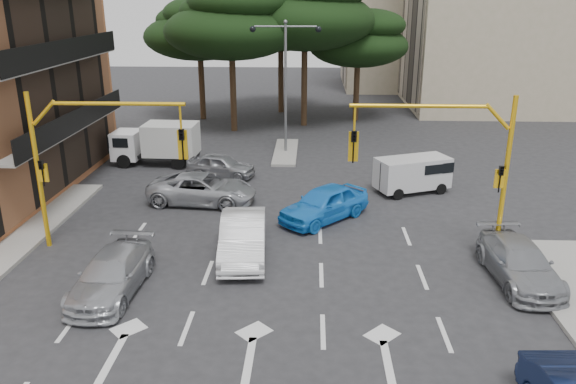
# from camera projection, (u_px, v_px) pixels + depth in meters

# --- Properties ---
(ground) EXTENTS (120.00, 120.00, 0.00)m
(ground) POSITION_uv_depth(u_px,v_px,m) (264.00, 274.00, 19.69)
(ground) COLOR #28282B
(ground) RESTS_ON ground
(median_strip) EXTENTS (1.40, 6.00, 0.15)m
(median_strip) POSITION_uv_depth(u_px,v_px,m) (286.00, 152.00, 34.75)
(median_strip) COLOR gray
(median_strip) RESTS_ON ground
(apartment_beige_far) EXTENTS (16.20, 12.15, 16.70)m
(apartment_beige_far) POSITION_uv_depth(u_px,v_px,m) (423.00, 4.00, 57.88)
(apartment_beige_far) COLOR tan
(apartment_beige_far) RESTS_ON ground
(pine_left_near) EXTENTS (9.15, 9.15, 10.23)m
(pine_left_near) POSITION_uv_depth(u_px,v_px,m) (232.00, 21.00, 38.03)
(pine_left_near) COLOR #382616
(pine_left_near) RESTS_ON ground
(pine_center) EXTENTS (9.98, 9.98, 11.16)m
(pine_center) POSITION_uv_depth(u_px,v_px,m) (306.00, 10.00, 39.49)
(pine_center) COLOR #382616
(pine_center) RESTS_ON ground
(pine_left_far) EXTENTS (8.32, 8.32, 9.30)m
(pine_left_far) POSITION_uv_depth(u_px,v_px,m) (200.00, 28.00, 42.15)
(pine_left_far) COLOR #382616
(pine_left_far) RESTS_ON ground
(pine_right) EXTENTS (7.49, 7.49, 8.37)m
(pine_right) POSITION_uv_depth(u_px,v_px,m) (359.00, 38.00, 41.90)
(pine_right) COLOR #382616
(pine_right) RESTS_ON ground
(pine_back) EXTENTS (9.15, 9.15, 10.23)m
(pine_back) POSITION_uv_depth(u_px,v_px,m) (281.00, 17.00, 44.51)
(pine_back) COLOR #382616
(pine_back) RESTS_ON ground
(signal_mast_right) EXTENTS (5.79, 0.37, 6.00)m
(signal_mast_right) POSITION_uv_depth(u_px,v_px,m) (457.00, 154.00, 20.01)
(signal_mast_right) COLOR yellow
(signal_mast_right) RESTS_ON ground
(signal_mast_left) EXTENTS (5.79, 0.37, 6.00)m
(signal_mast_left) POSITION_uv_depth(u_px,v_px,m) (82.00, 150.00, 20.56)
(signal_mast_left) COLOR yellow
(signal_mast_left) RESTS_ON ground
(street_lamp_center) EXTENTS (4.16, 0.36, 7.77)m
(street_lamp_center) POSITION_uv_depth(u_px,v_px,m) (286.00, 64.00, 32.98)
(street_lamp_center) COLOR slate
(street_lamp_center) RESTS_ON median_strip
(car_white_hatch) EXTENTS (1.99, 4.79, 1.54)m
(car_white_hatch) POSITION_uv_depth(u_px,v_px,m) (243.00, 237.00, 20.79)
(car_white_hatch) COLOR silver
(car_white_hatch) RESTS_ON ground
(car_blue_compact) EXTENTS (4.33, 4.40, 1.50)m
(car_blue_compact) POSITION_uv_depth(u_px,v_px,m) (324.00, 203.00, 24.21)
(car_blue_compact) COLOR blue
(car_blue_compact) RESTS_ON ground
(car_silver_wagon) EXTENTS (2.03, 4.59, 1.31)m
(car_silver_wagon) POSITION_uv_depth(u_px,v_px,m) (112.00, 274.00, 18.26)
(car_silver_wagon) COLOR #A5A7AD
(car_silver_wagon) RESTS_ON ground
(car_silver_cross_a) EXTENTS (5.21, 2.79, 1.39)m
(car_silver_cross_a) POSITION_uv_depth(u_px,v_px,m) (202.00, 189.00, 26.20)
(car_silver_cross_a) COLOR #AEB0B6
(car_silver_cross_a) RESTS_ON ground
(car_silver_cross_b) EXTENTS (3.93, 2.31, 1.26)m
(car_silver_cross_b) POSITION_uv_depth(u_px,v_px,m) (221.00, 165.00, 30.04)
(car_silver_cross_b) COLOR #9D9FA5
(car_silver_cross_b) RESTS_ON ground
(car_silver_parked) EXTENTS (2.11, 4.65, 1.32)m
(car_silver_parked) POSITION_uv_depth(u_px,v_px,m) (519.00, 263.00, 19.03)
(car_silver_parked) COLOR gray
(car_silver_parked) RESTS_ON ground
(van_white) EXTENTS (3.92, 2.83, 1.79)m
(van_white) POSITION_uv_depth(u_px,v_px,m) (412.00, 175.00, 27.61)
(van_white) COLOR silver
(van_white) RESTS_ON ground
(box_truck_a) EXTENTS (4.97, 2.24, 2.41)m
(box_truck_a) POSITION_uv_depth(u_px,v_px,m) (156.00, 144.00, 32.09)
(box_truck_a) COLOR white
(box_truck_a) RESTS_ON ground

